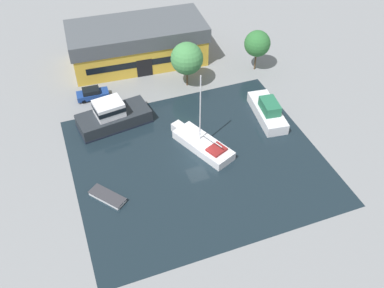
{
  "coord_description": "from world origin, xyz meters",
  "views": [
    {
      "loc": [
        -13.6,
        -34.73,
        37.47
      ],
      "look_at": [
        0.0,
        1.99,
        1.0
      ],
      "focal_mm": 40.0,
      "sensor_mm": 36.0,
      "label": 1
    }
  ],
  "objects_px": {
    "warehouse_building": "(138,43)",
    "cabin_boat": "(268,111)",
    "quay_tree_near_building": "(187,58)",
    "motor_cruiser": "(113,116)",
    "small_dinghy": "(107,197)",
    "sailboat_moored": "(202,144)",
    "quay_tree_by_water": "(257,44)",
    "parked_car": "(92,94)"
  },
  "relations": [
    {
      "from": "sailboat_moored",
      "to": "small_dinghy",
      "type": "xyz_separation_m",
      "value": [
        -13.06,
        -4.05,
        -0.43
      ]
    },
    {
      "from": "warehouse_building",
      "to": "sailboat_moored",
      "type": "bearing_deg",
      "value": -81.08
    },
    {
      "from": "motor_cruiser",
      "to": "small_dinghy",
      "type": "xyz_separation_m",
      "value": [
        -3.56,
        -12.55,
        -1.11
      ]
    },
    {
      "from": "parked_car",
      "to": "sailboat_moored",
      "type": "relative_size",
      "value": 0.43
    },
    {
      "from": "parked_car",
      "to": "motor_cruiser",
      "type": "height_order",
      "value": "motor_cruiser"
    },
    {
      "from": "quay_tree_near_building",
      "to": "small_dinghy",
      "type": "xyz_separation_m",
      "value": [
        -15.96,
        -17.68,
        -4.35
      ]
    },
    {
      "from": "warehouse_building",
      "to": "motor_cruiser",
      "type": "distance_m",
      "value": 16.16
    },
    {
      "from": "quay_tree_by_water",
      "to": "sailboat_moored",
      "type": "distance_m",
      "value": 20.47
    },
    {
      "from": "motor_cruiser",
      "to": "small_dinghy",
      "type": "distance_m",
      "value": 13.09
    },
    {
      "from": "motor_cruiser",
      "to": "small_dinghy",
      "type": "relative_size",
      "value": 2.27
    },
    {
      "from": "small_dinghy",
      "to": "quay_tree_near_building",
      "type": "bearing_deg",
      "value": -170.13
    },
    {
      "from": "quay_tree_near_building",
      "to": "small_dinghy",
      "type": "distance_m",
      "value": 24.21
    },
    {
      "from": "sailboat_moored",
      "to": "small_dinghy",
      "type": "distance_m",
      "value": 13.68
    },
    {
      "from": "cabin_boat",
      "to": "warehouse_building",
      "type": "bearing_deg",
      "value": 129.26
    },
    {
      "from": "quay_tree_near_building",
      "to": "motor_cruiser",
      "type": "relative_size",
      "value": 0.69
    },
    {
      "from": "sailboat_moored",
      "to": "quay_tree_by_water",
      "type": "bearing_deg",
      "value": 21.02
    },
    {
      "from": "small_dinghy",
      "to": "cabin_boat",
      "type": "distance_m",
      "value": 24.61
    },
    {
      "from": "quay_tree_near_building",
      "to": "quay_tree_by_water",
      "type": "bearing_deg",
      "value": 2.08
    },
    {
      "from": "cabin_boat",
      "to": "quay_tree_near_building",
      "type": "bearing_deg",
      "value": 132.02
    },
    {
      "from": "parked_car",
      "to": "cabin_boat",
      "type": "height_order",
      "value": "cabin_boat"
    },
    {
      "from": "quay_tree_near_building",
      "to": "motor_cruiser",
      "type": "xyz_separation_m",
      "value": [
        -12.4,
        -5.13,
        -3.24
      ]
    },
    {
      "from": "quay_tree_near_building",
      "to": "sailboat_moored",
      "type": "height_order",
      "value": "sailboat_moored"
    },
    {
      "from": "cabin_boat",
      "to": "motor_cruiser",
      "type": "bearing_deg",
      "value": 170.68
    },
    {
      "from": "warehouse_building",
      "to": "parked_car",
      "type": "height_order",
      "value": "warehouse_building"
    },
    {
      "from": "cabin_boat",
      "to": "quay_tree_by_water",
      "type": "bearing_deg",
      "value": 78.72
    },
    {
      "from": "quay_tree_near_building",
      "to": "quay_tree_by_water",
      "type": "relative_size",
      "value": 1.07
    },
    {
      "from": "warehouse_building",
      "to": "motor_cruiser",
      "type": "height_order",
      "value": "warehouse_building"
    },
    {
      "from": "warehouse_building",
      "to": "cabin_boat",
      "type": "relative_size",
      "value": 2.52
    },
    {
      "from": "quay_tree_by_water",
      "to": "small_dinghy",
      "type": "distance_m",
      "value": 33.15
    },
    {
      "from": "parked_car",
      "to": "small_dinghy",
      "type": "distance_m",
      "value": 19.4
    },
    {
      "from": "warehouse_building",
      "to": "quay_tree_near_building",
      "type": "height_order",
      "value": "quay_tree_near_building"
    },
    {
      "from": "quay_tree_near_building",
      "to": "cabin_boat",
      "type": "bearing_deg",
      "value": -54.96
    },
    {
      "from": "quay_tree_near_building",
      "to": "quay_tree_by_water",
      "type": "distance_m",
      "value": 11.5
    },
    {
      "from": "quay_tree_near_building",
      "to": "parked_car",
      "type": "height_order",
      "value": "quay_tree_near_building"
    },
    {
      "from": "quay_tree_by_water",
      "to": "motor_cruiser",
      "type": "distance_m",
      "value": 24.73
    },
    {
      "from": "warehouse_building",
      "to": "sailboat_moored",
      "type": "relative_size",
      "value": 2.03
    },
    {
      "from": "warehouse_building",
      "to": "quay_tree_by_water",
      "type": "height_order",
      "value": "quay_tree_by_water"
    },
    {
      "from": "parked_car",
      "to": "cabin_boat",
      "type": "bearing_deg",
      "value": 63.31
    },
    {
      "from": "quay_tree_by_water",
      "to": "quay_tree_near_building",
      "type": "bearing_deg",
      "value": -177.92
    },
    {
      "from": "quay_tree_near_building",
      "to": "small_dinghy",
      "type": "bearing_deg",
      "value": -132.07
    },
    {
      "from": "warehouse_building",
      "to": "sailboat_moored",
      "type": "xyz_separation_m",
      "value": [
        2.09,
        -22.74,
        -2.55
      ]
    },
    {
      "from": "cabin_boat",
      "to": "parked_car",
      "type": "bearing_deg",
      "value": 156.79
    }
  ]
}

